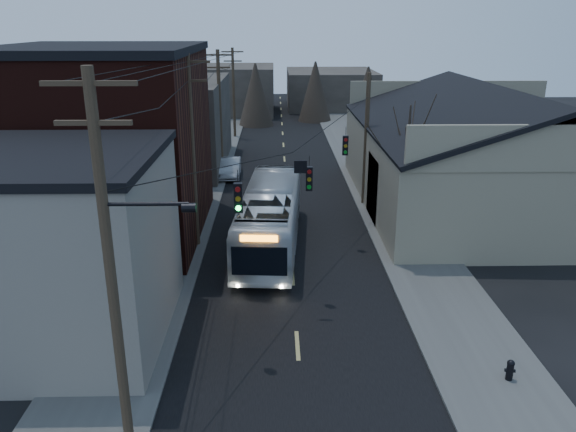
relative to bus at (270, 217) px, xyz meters
name	(u,v)px	position (x,y,z in m)	size (l,w,h in m)	color
road_surface	(286,184)	(1.07, 12.19, -1.65)	(9.00, 110.00, 0.02)	black
sidewalk_left	(199,184)	(-5.43, 12.19, -1.60)	(4.00, 110.00, 0.12)	#474744
sidewalk_right	(373,183)	(7.57, 12.19, -1.60)	(4.00, 110.00, 0.12)	#474744
building_clapboard	(51,251)	(-7.93, -8.81, 1.84)	(8.00, 8.00, 7.00)	slate
building_brick	(105,147)	(-8.93, 2.19, 3.34)	(10.00, 12.00, 10.00)	black
building_left_far	(169,124)	(-8.43, 18.19, 1.84)	(9.00, 14.00, 7.00)	#322D28
warehouse	(488,164)	(14.07, 7.19, 1.04)	(16.16, 20.60, 7.73)	gray
building_far_left	(235,89)	(-4.93, 47.19, 1.34)	(10.00, 12.00, 6.00)	#322D28
building_far_right	(330,89)	(8.07, 52.19, 0.84)	(12.00, 14.00, 5.00)	#322D28
bare_tree	(406,170)	(7.57, 2.19, 1.94)	(0.40, 0.40, 7.20)	black
utility_lines	(237,133)	(-2.04, 6.33, 3.30)	(11.24, 45.28, 10.50)	#382B1E
bus	(270,217)	(0.00, 0.00, 0.00)	(2.78, 11.90, 3.31)	silver
parked_car	(230,168)	(-3.23, 14.44, -0.94)	(1.51, 4.34, 1.43)	#AEB1B6
fire_hydrant	(510,369)	(8.05, -12.20, -1.14)	(0.36, 0.25, 0.74)	black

